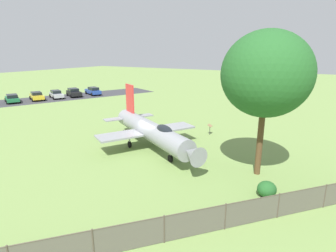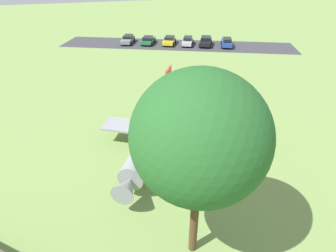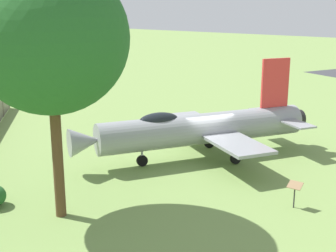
# 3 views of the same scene
# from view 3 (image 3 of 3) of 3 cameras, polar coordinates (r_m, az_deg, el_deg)

# --- Properties ---
(ground_plane) EXTENTS (200.00, 200.00, 0.00)m
(ground_plane) POSITION_cam_3_polar(r_m,az_deg,el_deg) (26.32, 4.28, -3.91)
(ground_plane) COLOR #75934C
(display_jet) EXTENTS (12.97, 9.40, 5.40)m
(display_jet) POSITION_cam_3_polar(r_m,az_deg,el_deg) (25.66, 3.64, -0.30)
(display_jet) COLOR gray
(display_jet) RESTS_ON ground_plane
(shade_tree) EXTENTS (5.99, 5.90, 10.08)m
(shade_tree) POSITION_cam_3_polar(r_m,az_deg,el_deg) (18.11, -14.24, 10.38)
(shade_tree) COLOR brown
(shade_tree) RESTS_ON ground_plane
(info_plaque) EXTENTS (0.40, 0.60, 1.14)m
(info_plaque) POSITION_cam_3_polar(r_m,az_deg,el_deg) (20.49, 15.27, -7.43)
(info_plaque) COLOR #333333
(info_plaque) RESTS_ON ground_plane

